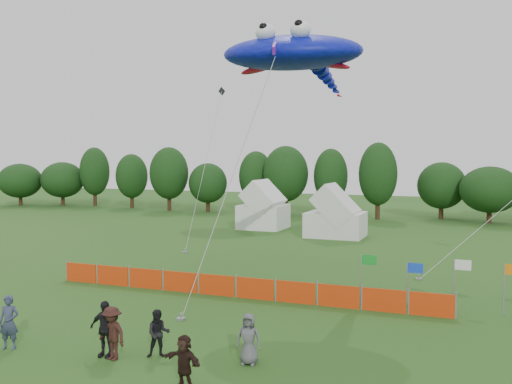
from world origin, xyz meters
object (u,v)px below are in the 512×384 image
(spectator_c, at_px, (112,333))
(stingray_kite, at_px, (296,55))
(spectator_a, at_px, (9,322))
(barrier_fence, at_px, (235,287))
(tent_right, at_px, (336,217))
(spectator_d, at_px, (105,329))
(spectator_e, at_px, (249,339))
(spectator_b, at_px, (158,333))
(spectator_f, at_px, (184,361))
(tent_left, at_px, (263,209))

(spectator_c, bearing_deg, stingray_kite, 92.26)
(spectator_c, bearing_deg, spectator_a, -158.20)
(barrier_fence, height_order, spectator_a, spectator_a)
(tent_right, bearing_deg, spectator_d, -91.17)
(spectator_a, bearing_deg, spectator_c, -12.44)
(spectator_d, distance_m, spectator_e, 4.91)
(spectator_d, bearing_deg, spectator_e, 9.54)
(spectator_d, xyz_separation_m, spectator_e, (4.78, 1.10, -0.12))
(spectator_b, xyz_separation_m, stingray_kite, (1.43, 10.76, 10.88))
(spectator_c, bearing_deg, spectator_d, 171.53)
(spectator_b, xyz_separation_m, spectator_f, (2.01, -1.92, -0.03))
(barrier_fence, bearing_deg, stingray_kite, 46.91)
(spectator_e, bearing_deg, spectator_c, -169.83)
(barrier_fence, distance_m, stingray_kite, 11.65)
(tent_left, bearing_deg, spectator_a, -84.45)
(spectator_c, relative_size, spectator_e, 1.07)
(spectator_f, distance_m, stingray_kite, 16.73)
(tent_right, distance_m, spectator_d, 30.59)
(spectator_c, xyz_separation_m, spectator_e, (4.37, 1.28, -0.06))
(barrier_fence, distance_m, spectator_c, 9.17)
(spectator_e, distance_m, spectator_f, 2.64)
(spectator_c, bearing_deg, barrier_fence, 102.51)
(barrier_fence, bearing_deg, spectator_b, -84.44)
(tent_left, xyz_separation_m, spectator_a, (3.31, -34.08, -0.86))
(barrier_fence, bearing_deg, spectator_a, -114.98)
(spectator_b, bearing_deg, spectator_e, -20.58)
(stingray_kite, bearing_deg, tent_left, 114.38)
(barrier_fence, distance_m, spectator_b, 8.41)
(spectator_b, height_order, spectator_f, spectator_b)
(barrier_fence, height_order, spectator_b, spectator_b)
(tent_right, height_order, spectator_e, tent_right)
(tent_left, bearing_deg, spectator_b, -75.35)
(spectator_e, bearing_deg, barrier_fence, 110.09)
(spectator_e, xyz_separation_m, spectator_f, (-1.06, -2.42, -0.06))
(tent_right, distance_m, spectator_a, 31.48)
(tent_left, relative_size, barrier_fence, 0.20)
(tent_right, xyz_separation_m, spectator_e, (4.15, -29.47, -0.86))
(spectator_d, bearing_deg, tent_left, 98.18)
(barrier_fence, bearing_deg, tent_right, 90.72)
(tent_right, relative_size, spectator_c, 2.65)
(tent_left, relative_size, tent_right, 0.86)
(tent_right, height_order, barrier_fence, tent_right)
(barrier_fence, xyz_separation_m, spectator_a, (-4.46, -9.58, 0.45))
(spectator_a, bearing_deg, tent_right, 63.66)
(tent_right, height_order, stingray_kite, stingray_kite)
(spectator_b, height_order, spectator_c, spectator_c)
(tent_left, bearing_deg, tent_right, -21.06)
(spectator_e, bearing_deg, spectator_f, -119.85)
(spectator_c, xyz_separation_m, spectator_f, (3.31, -1.13, -0.12))
(spectator_a, height_order, spectator_c, spectator_a)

